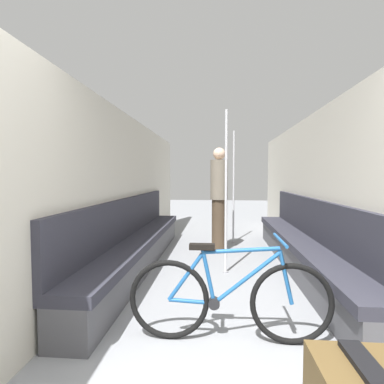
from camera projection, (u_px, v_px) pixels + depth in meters
name	position (u px, v px, depth m)	size (l,w,h in m)	color
wall_left	(115.00, 191.00, 4.00)	(0.10, 8.71, 2.20)	beige
wall_right	(330.00, 192.00, 3.76)	(0.10, 8.71, 2.20)	beige
bench_seat_row_left	(138.00, 245.00, 4.28)	(0.44, 4.33, 0.99)	#4C4C51
bench_seat_row_right	(303.00, 248.00, 4.09)	(0.44, 4.33, 0.99)	#4C4C51
bicycle	(229.00, 299.00, 2.34)	(1.60, 0.46, 0.83)	black
grab_pole_near	(226.00, 194.00, 4.01)	(0.08, 0.08, 2.18)	gray
grab_pole_far	(234.00, 188.00, 5.86)	(0.08, 0.08, 2.18)	gray
passenger_standing	(219.00, 198.00, 5.17)	(0.30, 0.30, 1.79)	#473828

